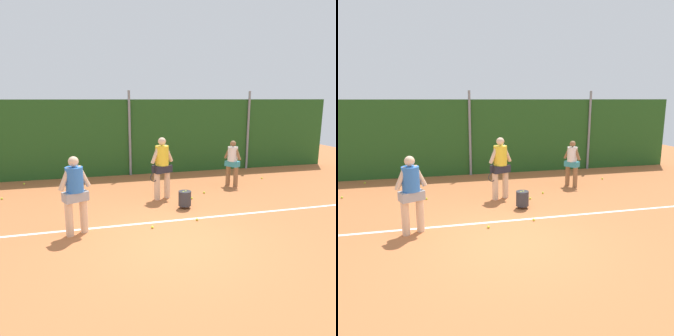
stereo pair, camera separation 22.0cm
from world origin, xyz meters
The scene contains 18 objects.
ground_plane centered at (0.00, 2.00, 0.00)m, with size 27.74×27.74×0.00m, color #B76638.
hedge_fence_backdrop centered at (0.00, 6.80, 1.51)m, with size 18.03×0.25×3.03m, color #23511E.
fence_post_center centered at (0.00, 6.63, 1.69)m, with size 0.10×0.10×3.38m, color gray.
fence_post_right centered at (5.20, 6.63, 1.69)m, with size 0.10×0.10×3.38m, color gray.
court_baseline_paint centered at (0.00, 1.22, 0.00)m, with size 13.18×0.10×0.01m, color white.
player_foreground_near centered at (-2.08, 0.98, 1.02)m, with size 0.71×0.50×1.82m.
player_midcourt centered at (0.47, 3.16, 1.07)m, with size 0.81×0.50×1.92m.
player_backcourt_far centered at (3.24, 4.01, 0.91)m, with size 0.49×0.59×1.62m.
ball_hopper centered at (0.87, 2.09, 0.29)m, with size 0.36×0.36×0.51m.
tennis_ball_0 centered at (-3.98, 6.09, 0.03)m, with size 0.07×0.07×0.07m, color #CCDB33.
tennis_ball_1 centered at (1.94, 3.34, 0.03)m, with size 0.07×0.07×0.07m, color #CCDB33.
tennis_ball_2 centered at (0.88, 1.07, 0.03)m, with size 0.07×0.07×0.07m, color #CCDB33.
tennis_ball_3 centered at (4.83, 4.65, 0.03)m, with size 0.07×0.07×0.07m, color #CCDB33.
tennis_ball_4 centered at (-1.78, 3.56, 0.03)m, with size 0.07×0.07×0.07m, color #CCDB33.
tennis_ball_5 centered at (-4.36, 4.31, 0.03)m, with size 0.07×0.07×0.07m, color #CCDB33.
tennis_ball_6 centered at (-2.36, 6.15, 0.03)m, with size 0.07×0.07×0.07m, color #CCDB33.
tennis_ball_8 centered at (-0.34, 0.86, 0.03)m, with size 0.07×0.07×0.07m, color #CCDB33.
tennis_ball_9 centered at (1.35, 2.85, 0.03)m, with size 0.07×0.07×0.07m, color #CCDB33.
Camera 2 is at (-1.67, -6.51, 3.06)m, focal length 35.28 mm.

